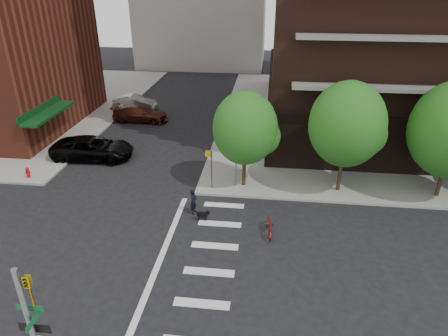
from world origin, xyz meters
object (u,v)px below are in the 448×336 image
parked_car_silver (135,102)px  dog_walker (193,201)px  scooter (270,226)px  fire_hydrant (28,172)px  parked_car_black (93,148)px  parked_car_maroon (140,114)px

parked_car_silver → dog_walker: bearing=-149.2°
parked_car_silver → scooter: size_ratio=2.35×
fire_hydrant → parked_car_black: 4.81m
parked_car_maroon → dog_walker: 17.07m
parked_car_silver → scooter: bearing=-141.7°
parked_car_maroon → parked_car_silver: bearing=26.6°
parked_car_maroon → fire_hydrant: bearing=163.9°
fire_hydrant → parked_car_black: bearing=51.6°
parked_car_silver → dog_walker: size_ratio=2.84×
parked_car_black → dog_walker: bearing=-129.2°
fire_hydrant → parked_car_silver: parked_car_silver is taller
fire_hydrant → parked_car_silver: bearing=81.7°
parked_car_maroon → dog_walker: bearing=-150.8°
parked_car_black → parked_car_maroon: parked_car_black is taller
parked_car_black → scooter: 15.56m
parked_car_maroon → parked_car_silver: parked_car_maroon is taller
parked_car_maroon → scooter: size_ratio=2.75×
fire_hydrant → parked_car_silver: (2.30, 15.80, 0.17)m
fire_hydrant → scooter: size_ratio=0.39×
fire_hydrant → parked_car_maroon: bearing=72.3°
fire_hydrant → dog_walker: bearing=-13.4°
parked_car_black → scooter: (13.26, -8.13, -0.34)m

